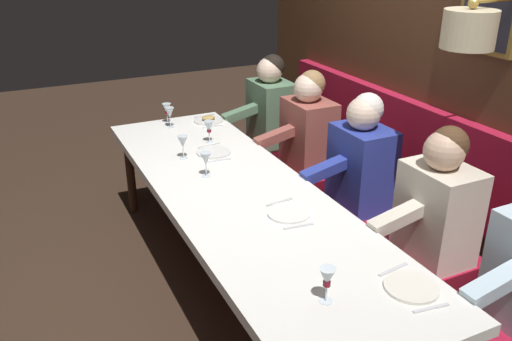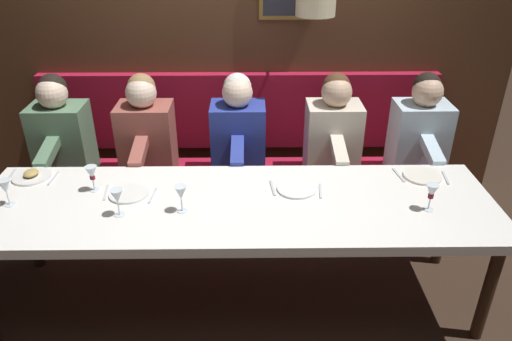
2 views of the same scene
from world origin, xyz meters
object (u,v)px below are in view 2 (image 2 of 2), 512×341
diner_far (146,130)px  diner_middle (238,130)px  dining_table (236,210)px  wine_glass_5 (432,192)px  wine_glass_0 (181,193)px  diner_farthest (60,131)px  diner_nearest (420,129)px  wine_glass_2 (92,174)px  wine_glass_4 (5,187)px  wine_glass_3 (117,197)px  diner_near (333,129)px

diner_far → diner_middle: bearing=-90.0°
dining_table → wine_glass_5: 1.13m
diner_far → wine_glass_0: diner_far is taller
dining_table → diner_farthest: diner_farthest is taller
diner_far → wine_glass_5: diner_far is taller
diner_nearest → diner_farthest: size_ratio=1.00×
diner_middle → wine_glass_5: (-0.98, -1.11, 0.04)m
wine_glass_2 → wine_glass_4: size_ratio=1.00×
diner_farthest → wine_glass_2: diner_farthest is taller
diner_farthest → wine_glass_3: diner_farthest is taller
wine_glass_0 → wine_glass_3: size_ratio=1.00×
diner_near → diner_middle: same height
wine_glass_3 → wine_glass_4: (0.11, 0.66, 0.00)m
dining_table → diner_near: 1.14m
wine_glass_0 → wine_glass_2: (0.24, 0.57, -0.00)m
dining_table → wine_glass_5: size_ratio=18.71×
diner_nearest → wine_glass_3: (-1.02, 2.01, 0.04)m
diner_middle → wine_glass_2: bearing=130.5°
diner_middle → diner_far: size_ratio=1.00×
dining_table → wine_glass_3: (-0.13, 0.65, 0.17)m
diner_far → wine_glass_5: (-0.98, -1.79, 0.04)m
diner_nearest → wine_glass_5: (-0.98, 0.25, 0.04)m
diner_middle → wine_glass_4: bearing=124.5°
wine_glass_0 → wine_glass_5: 1.41m
wine_glass_0 → wine_glass_2: size_ratio=1.00×
wine_glass_4 → wine_glass_5: bearing=-91.9°
dining_table → diner_middle: bearing=-0.0°
wine_glass_0 → wine_glass_5: bearing=-90.1°
wine_glass_5 → diner_nearest: bearing=-14.4°
wine_glass_2 → wine_glass_3: size_ratio=1.00×
diner_nearest → wine_glass_3: 2.25m
dining_table → diner_nearest: 1.63m
wine_glass_3 → wine_glass_5: (0.03, -1.75, -0.00)m
dining_table → wine_glass_2: (0.14, 0.87, 0.17)m
dining_table → diner_near: diner_near is taller
diner_near → wine_glass_3: size_ratio=4.82×
diner_nearest → diner_middle: 1.36m
diner_nearest → diner_near: (0.00, 0.65, 0.00)m
wine_glass_0 → wine_glass_4: bearing=85.5°
wine_glass_0 → wine_glass_4: 1.02m
diner_nearest → diner_near: same height
diner_near → wine_glass_0: 1.41m
diner_far → wine_glass_0: (-0.98, -0.39, 0.04)m
diner_farthest → wine_glass_4: (-0.90, -0.00, 0.04)m
diner_farthest → wine_glass_3: 1.22m
diner_nearest → wine_glass_0: (-0.98, 1.66, 0.04)m
diner_farthest → wine_glass_0: diner_farthest is taller
dining_table → wine_glass_0: wine_glass_0 is taller
wine_glass_3 → wine_glass_0: bearing=-84.2°
wine_glass_4 → wine_glass_0: bearing=-94.5°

